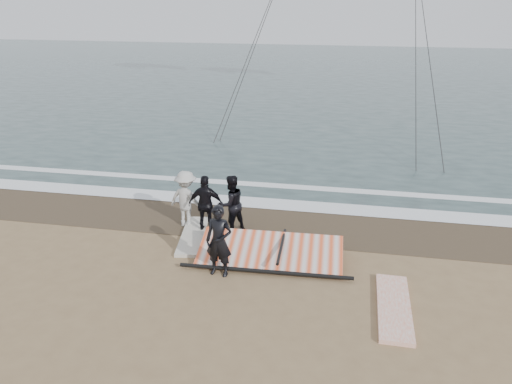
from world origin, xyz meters
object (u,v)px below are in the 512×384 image
board_white (394,307)px  board_cream (193,236)px  man_main (219,241)px  sail_rig (269,251)px

board_white → board_cream: board_white is taller
man_main → board_cream: size_ratio=0.77×
board_cream → board_white: bearing=-33.6°
board_white → sail_rig: bearing=151.1°
man_main → board_cream: 2.40m
board_white → board_cream: 6.09m
sail_rig → board_cream: bearing=162.3°
board_cream → sail_rig: sail_rig is taller
board_white → sail_rig: 3.65m
board_cream → sail_rig: (2.36, -0.75, 0.14)m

